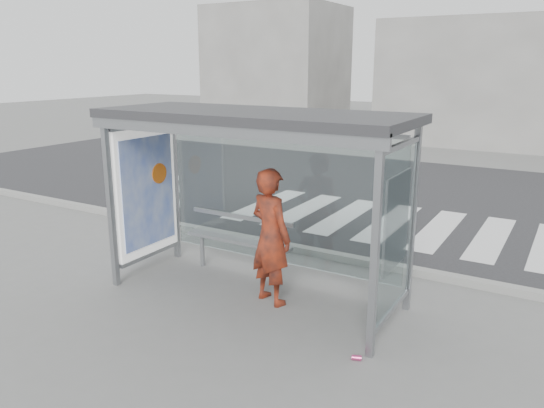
{
  "coord_description": "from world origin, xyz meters",
  "views": [
    {
      "loc": [
        3.77,
        -5.89,
        3.2
      ],
      "look_at": [
        0.18,
        0.2,
        1.34
      ],
      "focal_mm": 35.0,
      "sensor_mm": 36.0,
      "label": 1
    }
  ],
  "objects": [
    {
      "name": "curb",
      "position": [
        0.0,
        1.95,
        0.06
      ],
      "size": [
        30.0,
        0.18,
        0.12
      ],
      "primitive_type": "cube",
      "color": "gray",
      "rests_on": "ground"
    },
    {
      "name": "building_left",
      "position": [
        -10.0,
        18.0,
        3.0
      ],
      "size": [
        6.0,
        5.0,
        6.0
      ],
      "primitive_type": "cube",
      "color": "gray",
      "rests_on": "ground"
    },
    {
      "name": "person",
      "position": [
        0.29,
        -0.02,
        0.95
      ],
      "size": [
        0.8,
        0.64,
        1.89
      ],
      "primitive_type": "imported",
      "rotation": [
        0.0,
        0.0,
        2.83
      ],
      "color": "orange",
      "rests_on": "ground"
    },
    {
      "name": "bench",
      "position": [
        -0.64,
        0.58,
        0.56
      ],
      "size": [
        1.83,
        0.22,
        0.95
      ],
      "color": "gray",
      "rests_on": "ground"
    },
    {
      "name": "ground",
      "position": [
        0.0,
        0.0,
        0.0
      ],
      "size": [
        80.0,
        80.0,
        0.0
      ],
      "primitive_type": "plane",
      "color": "slate",
      "rests_on": "ground"
    },
    {
      "name": "bus_shelter",
      "position": [
        -0.37,
        0.06,
        1.98
      ],
      "size": [
        4.25,
        1.65,
        2.62
      ],
      "color": "gray",
      "rests_on": "ground"
    },
    {
      "name": "building_center",
      "position": [
        0.0,
        18.0,
        2.5
      ],
      "size": [
        8.0,
        5.0,
        5.0
      ],
      "primitive_type": "cube",
      "color": "gray",
      "rests_on": "ground"
    },
    {
      "name": "soda_can",
      "position": [
        1.9,
        -0.85,
        0.03
      ],
      "size": [
        0.12,
        0.09,
        0.06
      ],
      "primitive_type": "cylinder",
      "rotation": [
        0.0,
        1.57,
        0.35
      ],
      "color": "#E54388",
      "rests_on": "ground"
    },
    {
      "name": "road",
      "position": [
        0.0,
        7.0,
        0.0
      ],
      "size": [
        30.0,
        10.0,
        0.01
      ],
      "primitive_type": "cube",
      "color": "#262628",
      "rests_on": "ground"
    },
    {
      "name": "crosswalk",
      "position": [
        0.5,
        4.5,
        0.0
      ],
      "size": [
        6.55,
        3.0,
        0.0
      ],
      "color": "silver",
      "rests_on": "ground"
    }
  ]
}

